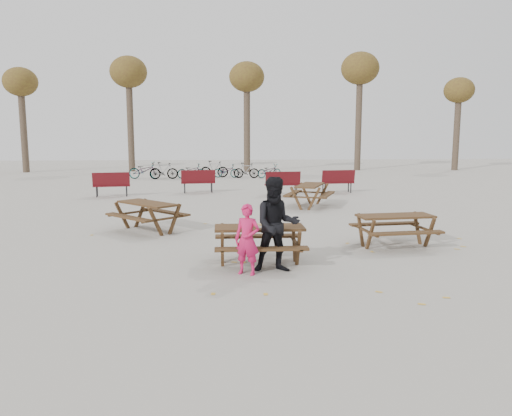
{
  "coord_description": "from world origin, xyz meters",
  "views": [
    {
      "loc": [
        -0.75,
        -9.85,
        2.64
      ],
      "look_at": [
        0.0,
        1.0,
        1.0
      ],
      "focal_mm": 35.0,
      "sensor_mm": 36.0,
      "label": 1
    }
  ],
  "objects": [
    {
      "name": "tree_row",
      "position": [
        0.9,
        25.15,
        6.19
      ],
      "size": [
        32.17,
        3.52,
        8.26
      ],
      "color": "#382B21",
      "rests_on": "ground"
    },
    {
      "name": "fallen_leaves",
      "position": [
        0.5,
        2.5,
        0.0
      ],
      "size": [
        11.0,
        11.0,
        0.01
      ],
      "primitive_type": null,
      "color": "gold",
      "rests_on": "ground"
    },
    {
      "name": "bread_roll",
      "position": [
        0.01,
        -0.11,
        0.83
      ],
      "size": [
        0.14,
        0.06,
        0.05
      ],
      "primitive_type": "ellipsoid",
      "color": "tan",
      "rests_on": "food_tray"
    },
    {
      "name": "food_tray",
      "position": [
        0.01,
        -0.11,
        0.79
      ],
      "size": [
        0.18,
        0.11,
        0.03
      ],
      "primitive_type": "cube",
      "color": "white",
      "rests_on": "main_picnic_table"
    },
    {
      "name": "bicycle_row",
      "position": [
        -1.95,
        19.62,
        0.46
      ],
      "size": [
        9.08,
        1.62,
        1.0
      ],
      "color": "black",
      "rests_on": "ground"
    },
    {
      "name": "child",
      "position": [
        -0.28,
        -0.73,
        0.67
      ],
      "size": [
        0.57,
        0.49,
        1.34
      ],
      "primitive_type": "imported",
      "rotation": [
        0.0,
        0.0,
        -0.41
      ],
      "color": "#C81951",
      "rests_on": "ground"
    },
    {
      "name": "main_picnic_table",
      "position": [
        0.0,
        0.0,
        0.59
      ],
      "size": [
        1.8,
        1.45,
        0.78
      ],
      "color": "#342113",
      "rests_on": "ground"
    },
    {
      "name": "picnic_table_far",
      "position": [
        2.41,
        7.79,
        0.41
      ],
      "size": [
        2.11,
        2.31,
        0.81
      ],
      "primitive_type": null,
      "rotation": [
        0.0,
        0.0,
        1.19
      ],
      "color": "#342113",
      "rests_on": "ground"
    },
    {
      "name": "picnic_table_east",
      "position": [
        3.28,
        1.35,
        0.37
      ],
      "size": [
        1.89,
        1.59,
        0.75
      ],
      "primitive_type": null,
      "rotation": [
        0.0,
        0.0,
        0.11
      ],
      "color": "#342113",
      "rests_on": "ground"
    },
    {
      "name": "soda_bottle",
      "position": [
        -0.17,
        -0.18,
        0.85
      ],
      "size": [
        0.07,
        0.07,
        0.17
      ],
      "color": "silver",
      "rests_on": "main_picnic_table"
    },
    {
      "name": "ground",
      "position": [
        0.0,
        0.0,
        0.0
      ],
      "size": [
        80.0,
        80.0,
        0.0
      ],
      "primitive_type": "plane",
      "color": "gray",
      "rests_on": "ground"
    },
    {
      "name": "picnic_table_north",
      "position": [
        -2.76,
        3.62,
        0.39
      ],
      "size": [
        2.33,
        2.34,
        0.79
      ],
      "primitive_type": null,
      "rotation": [
        0.0,
        0.0,
        -0.81
      ],
      "color": "#342113",
      "rests_on": "ground"
    },
    {
      "name": "park_bench_row",
      "position": [
        -0.24,
        11.73,
        0.52
      ],
      "size": [
        11.34,
        1.79,
        1.03
      ],
      "color": "#5C1218",
      "rests_on": "ground"
    },
    {
      "name": "adult",
      "position": [
        0.28,
        -0.59,
        0.91
      ],
      "size": [
        0.92,
        0.74,
        1.83
      ],
      "primitive_type": "imported",
      "rotation": [
        0.0,
        0.0,
        0.05
      ],
      "color": "black",
      "rests_on": "ground"
    }
  ]
}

